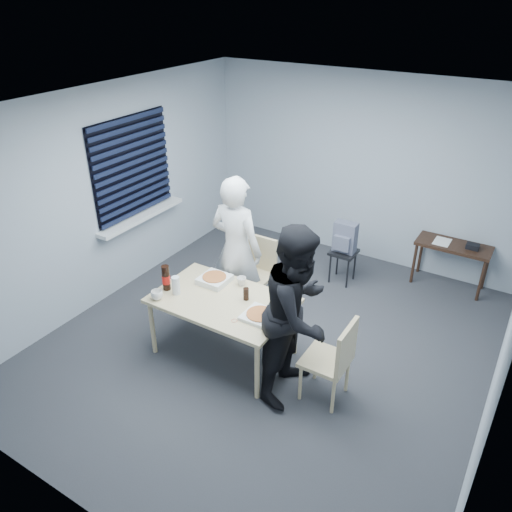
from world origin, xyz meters
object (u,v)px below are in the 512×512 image
Objects in this scene: mug_b at (242,281)px; backpack at (345,238)px; chair_far at (257,268)px; stool at (343,258)px; chair_right at (335,357)px; mug_a at (157,295)px; side_table at (453,250)px; person_black at (298,313)px; dining_table at (223,304)px; person_white at (236,250)px; soda_bottle at (166,278)px.

backpack is at bearing 74.28° from mug_b.
stool is (0.69, 1.05, -0.17)m from chair_far.
chair_right is 1.89m from mug_a.
side_table reaches higher than stool.
person_black is 4.32× the size of backpack.
chair_right reaches higher than dining_table.
person_black is at bearing -174.57° from chair_right.
side_table is (0.46, 2.70, 0.02)m from chair_right.
person_white reaches higher than dining_table.
chair_right is 1.94× the size of stool.
side_table is 2.92m from mug_b.
side_table is at bearing 40.95° from chair_far.
person_white is (-0.08, -0.32, 0.37)m from chair_far.
person_black is 1.51m from mug_a.
stool is 1.12× the size of backpack.
person_white reaches higher than mug_a.
dining_table is 3.20m from side_table.
mug_a is 0.90m from mug_b.
soda_bottle is (-0.04, 0.20, 0.09)m from mug_a.
mug_b is (-0.48, -1.72, 0.40)m from stool.
chair_far is at bearing 145.05° from chair_right.
soda_bottle is at bearing 100.86° from mug_a.
mug_a is at bearing -120.78° from backpack.
chair_right is 0.53m from person_black.
mug_b is at bearing 66.03° from person_black.
person_black is at bearing -107.12° from side_table.
stool is (0.78, 1.38, -0.54)m from person_white.
dining_table is at bearing 86.27° from person_black.
mug_b is at bearing -105.62° from stool.
backpack is (-0.77, 2.07, 0.14)m from chair_right.
person_white is 0.48m from mug_b.
person_white is at bearing 130.14° from mug_b.
backpack is at bearing 10.64° from person_black.
chair_right is 7.24× the size of mug_a.
dining_table is at bearing 179.01° from chair_right.
side_table is 3.82m from mug_a.
dining_table reaches higher than side_table.
chair_far is at bearing -139.05° from side_table.
chair_right is 8.90× the size of mug_b.
soda_bottle is at bearing -142.57° from mug_b.
soda_bottle is (-0.62, -0.15, 0.20)m from dining_table.
person_black reaches higher than backpack.
mug_b is (0.29, -0.35, -0.14)m from person_white.
mug_a is at bearing 101.24° from person_black.
chair_right is 2.17× the size of backpack.
person_black reaches higher than chair_right.
backpack is (0.50, 2.04, 0.02)m from dining_table.
dining_table is 11.63× the size of mug_a.
chair_far is at bearing 70.09° from soda_bottle.
chair_far is at bearing -130.36° from backpack.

